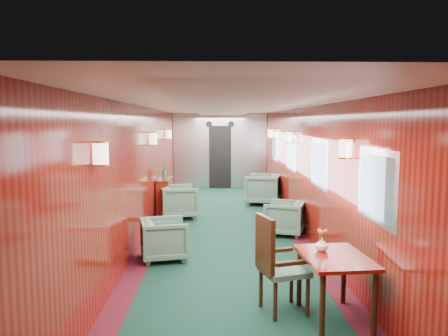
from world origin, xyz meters
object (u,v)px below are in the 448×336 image
Objects in this scene: armchair_right_far at (263,189)px; armchair_left_near at (165,239)px; dining_table at (335,266)px; credenza at (165,196)px; armchair_left_far at (179,202)px; armchair_right_near at (284,218)px; side_chair at (276,261)px.

armchair_left_near is at bearing -9.28° from armchair_right_far.
dining_table is 2.98m from armchair_left_near.
armchair_right_far is at bearing 27.98° from credenza.
dining_table is 1.24× the size of armchair_left_far.
credenza is at bearing -106.56° from armchair_right_near.
armchair_right_near is (0.06, 3.58, -0.28)m from dining_table.
dining_table is 0.90× the size of side_chair.
armchair_right_near is at bearing 62.12° from side_chair.
credenza is at bearing 34.35° from armchair_left_far.
armchair_left_near is 0.81× the size of armchair_right_far.
armchair_left_far is at bearing -41.41° from credenza.
dining_table is 5.48m from armchair_left_far.
side_chair is at bearing 8.54° from armchair_right_near.
dining_table is 0.63m from side_chair.
dining_table is 5.89m from credenza.
armchair_right_far is (2.04, 4.50, 0.07)m from armchair_left_near.
armchair_left_near is at bearing 109.68° from side_chair.
credenza is 1.40× the size of armchair_left_far.
side_chair is 1.57× the size of armchair_right_near.
side_chair is 6.48m from armchair_right_far.
armchair_left_near is 0.88× the size of armchair_left_far.
side_chair reaches higher than dining_table.
armchair_left_far is at bearing -105.65° from armchair_right_near.
side_chair is (-0.60, 0.20, 0.00)m from dining_table.
side_chair is at bearing 9.79° from armchair_right_far.
side_chair is 0.98× the size of credenza.
side_chair is at bearing -70.94° from credenza.
armchair_right_far reaches higher than armchair_left_far.
armchair_left_near is at bearing 165.93° from armchair_left_far.
armchair_right_near is (0.66, 3.38, -0.28)m from side_chair.
credenza is 0.46m from armchair_left_far.
dining_table is 3.59m from armchair_right_near.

